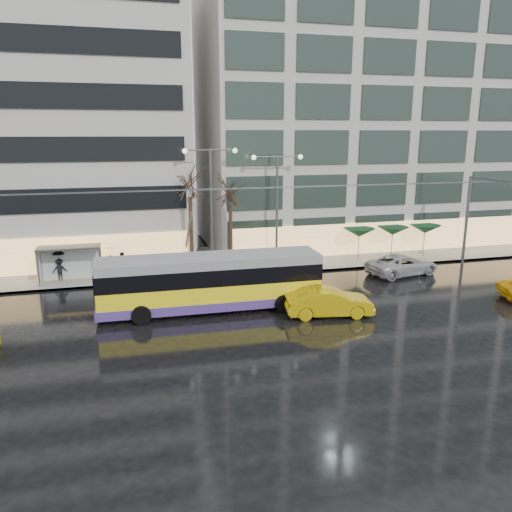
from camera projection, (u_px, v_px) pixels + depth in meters
name	position (u px, v px, depth m)	size (l,w,h in m)	color
ground	(210.00, 328.00, 26.93)	(140.00, 140.00, 0.00)	black
sidewalk	(206.00, 261.00, 40.56)	(80.00, 10.00, 0.15)	gray
kerb	(217.00, 278.00, 35.91)	(80.00, 0.10, 0.15)	slate
building_right	(376.00, 106.00, 46.39)	(32.00, 14.00, 25.00)	#B6B4AE
trolleybus	(211.00, 284.00, 29.22)	(13.00, 5.16, 6.00)	yellow
catenary	(204.00, 224.00, 33.62)	(42.24, 5.12, 7.00)	#595B60
bus_shelter	(64.00, 256.00, 34.47)	(4.20, 1.60, 2.51)	#595B60
street_lamp_near	(211.00, 193.00, 36.14)	(3.96, 0.36, 9.03)	#595B60
street_lamp_far	(277.00, 195.00, 37.42)	(3.96, 0.36, 8.53)	#595B60
tree_a	(190.00, 178.00, 35.70)	(3.20, 3.20, 8.40)	black
tree_b	(230.00, 186.00, 36.78)	(3.20, 3.20, 7.70)	black
parasol_a	(359.00, 233.00, 40.10)	(2.50, 2.50, 2.65)	#595B60
parasol_b	(393.00, 231.00, 40.83)	(2.50, 2.50, 2.65)	#595B60
parasol_c	(425.00, 229.00, 41.56)	(2.50, 2.50, 2.65)	#595B60
taxi_b	(329.00, 302.00, 28.53)	(1.74, 4.98, 1.64)	gold
sedan_silver	(402.00, 265.00, 36.90)	(2.54, 5.50, 1.53)	#BBBABF
pedestrian_a	(110.00, 256.00, 35.80)	(0.98, 1.00, 2.19)	black
pedestrian_b	(122.00, 264.00, 36.18)	(0.97, 0.84, 1.72)	black
pedestrian_c	(59.00, 265.00, 34.93)	(1.05, 0.91, 2.11)	black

